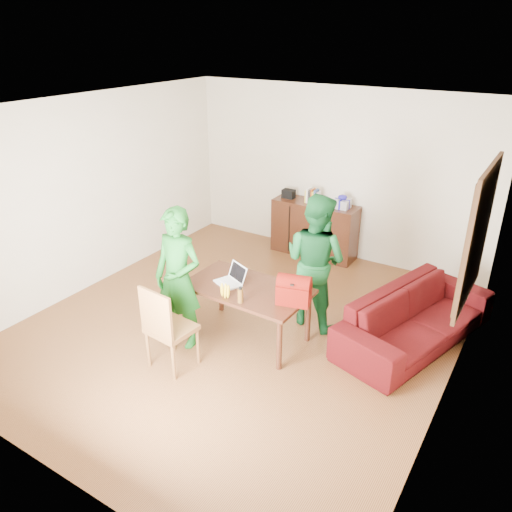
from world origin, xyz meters
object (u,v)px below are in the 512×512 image
Objects in this scene: laptop at (228,281)px; red_bag at (294,292)px; chair at (172,343)px; sofa at (416,318)px; person_near at (178,279)px; person_far at (315,261)px; table at (247,293)px; bottle at (240,295)px.

laptop is 0.89m from red_bag.
chair is 2.89m from sofa.
person_near is 0.59m from laptop.
person_near is 4.50× the size of laptop.
person_near is 1.69m from person_far.
table is at bearing 36.37° from person_near.
person_near reaches higher than laptop.
chair is 0.46× the size of sofa.
bottle reaches higher than sofa.
table is 7.85× the size of bottle.
person_near is at bearing -106.37° from laptop.
table is 0.87× the size of person_far.
person_far reaches higher than bottle.
chair reaches higher than red_bag.
person_far is at bearing 66.57° from chair.
table is at bearing 136.43° from sofa.
red_bag is at bearing 45.86° from chair.
person_near is 0.77× the size of sofa.
person_near is at bearing -174.37° from red_bag.
table reaches higher than sofa.
chair is at bearing -65.46° from person_near.
person_far reaches higher than sofa.
laptop is 1.03× the size of red_bag.
chair reaches higher than laptop.
person_far is (0.52, 0.75, 0.25)m from table.
chair is 5.37× the size of bottle.
person_near is (-0.62, -0.49, 0.24)m from table.
laptop is 1.99× the size of bottle.
table is 0.68× the size of sofa.
person_far is 0.78× the size of sofa.
chair reaches higher than table.
person_far is 4.55× the size of laptop.
red_bag reaches higher than table.
person_far is at bearing 57.20° from table.
laptop is at bearing 84.99° from chair.
table is 2.04m from sofa.
bottle is at bearing -13.60° from laptop.
sofa is (1.76, 0.99, -0.28)m from table.
chair is at bearing -153.95° from red_bag.
red_bag is at bearing 107.75° from person_far.
laptop is at bearing 166.50° from red_bag.
sofa is at bearing 31.16° from table.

